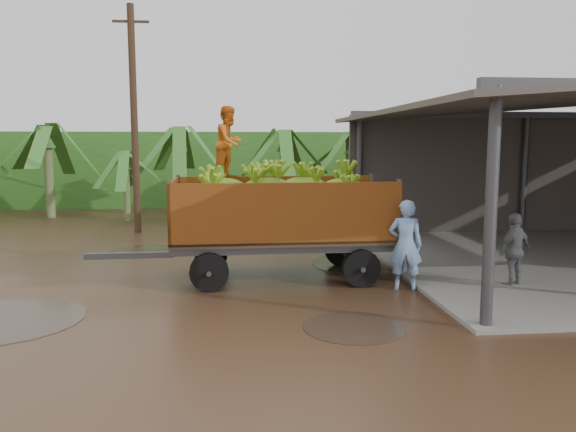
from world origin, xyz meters
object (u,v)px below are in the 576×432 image
object	(u,v)px
utility_pole	(134,119)
man_grey	(514,251)
man_blue	(405,245)
banana_trailer	(280,214)

from	to	relation	value
utility_pole	man_grey	bearing A→B (deg)	-42.75
man_blue	utility_pole	bearing A→B (deg)	-35.52
banana_trailer	man_grey	world-z (taller)	banana_trailer
man_blue	utility_pole	distance (m)	11.23
man_grey	utility_pole	world-z (taller)	utility_pole
banana_trailer	man_blue	size ratio (longest dim) A/B	3.56
man_blue	utility_pole	size ratio (longest dim) A/B	0.25
man_grey	utility_pole	distance (m)	12.91
banana_trailer	man_grey	bearing A→B (deg)	-17.34
banana_trailer	utility_pole	world-z (taller)	utility_pole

